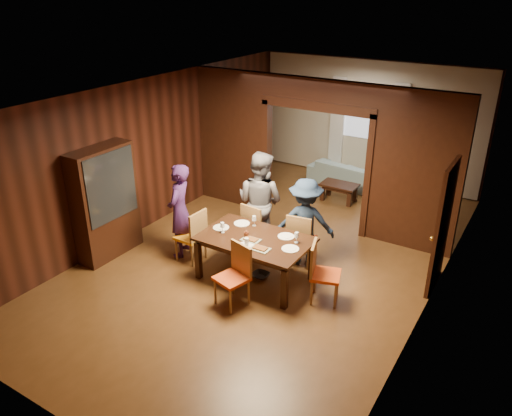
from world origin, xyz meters
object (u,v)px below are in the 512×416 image
Objects in this scene: person_navy at (305,222)px; chair_far_l at (258,228)px; chair_near at (232,277)px; chair_right at (326,273)px; person_grey at (260,202)px; person_purple at (180,211)px; chair_left at (190,235)px; chair_far_r at (302,238)px; dining_table at (255,258)px; sofa at (350,174)px; coffee_table at (339,192)px; hutch at (105,203)px.

chair_far_l is at bearing -17.56° from person_navy.
person_navy is 1.61× the size of chair_near.
person_grey is at bearing 44.70° from chair_right.
chair_near is (1.65, -0.82, -0.36)m from person_purple.
chair_left is 1.00× the size of chair_right.
chair_far_r is at bearing 94.27° from chair_near.
dining_table is 0.92m from chair_far_l.
chair_right is at bearing 154.68° from person_grey.
sofa is 2.04× the size of chair_far_r.
person_purple is 4.04m from coffee_table.
chair_near is (-0.33, -1.66, 0.00)m from chair_far_r.
chair_far_r is at bearing -79.86° from coffee_table.
person_navy is at bearing -79.15° from coffee_table.
chair_right is 1.00× the size of chair_far_l.
hutch is at bearing 2.37° from person_navy.
coffee_table is at bearing 105.79° from sofa.
person_grey reaches higher than chair_near.
coffee_table is 0.82× the size of chair_far_l.
chair_near is at bearing 108.14° from chair_right.
chair_right is (2.53, 0.10, 0.00)m from chair_left.
hutch is (-1.09, -0.67, 0.15)m from person_purple.
chair_far_r is at bearing 26.15° from hutch.
coffee_table is 0.82× the size of chair_near.
person_purple reaches higher than chair_right.
dining_table is 3.73m from coffee_table.
person_grey reaches higher than dining_table.
dining_table is (0.24, -4.70, 0.09)m from sofa.
person_purple is at bearing 81.65° from sofa.
person_grey reaches higher than chair_far_l.
person_navy is 1.08m from dining_table.
chair_far_l reaches higher than coffee_table.
chair_right is at bearing 126.83° from chair_far_r.
sofa is 0.99m from coffee_table.
chair_left is 1.55m from chair_near.
chair_left is at bearing 85.07° from sofa.
chair_left reaches higher than sofa.
chair_left is (0.28, -0.09, -0.36)m from person_purple.
person_grey is 1.19m from dining_table.
person_navy is 1.76m from chair_near.
person_purple reaches higher than person_navy.
person_navy reaches higher than dining_table.
coffee_table is 2.96m from chair_far_l.
person_grey is at bearing -97.66° from coffee_table.
person_purple is 0.96× the size of dining_table.
sofa is 4.71m from dining_table.
chair_far_l is at bearing 47.88° from chair_right.
dining_table is at bearing -88.43° from coffee_table.
chair_far_l is at bearing 137.63° from chair_left.
chair_right is 1.84m from chair_far_l.
chair_left is 1.00× the size of chair_far_l.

